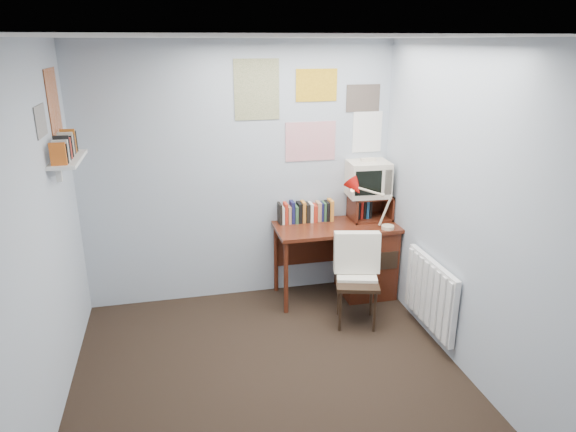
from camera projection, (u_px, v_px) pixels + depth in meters
name	position (u px, v px, depth m)	size (l,w,h in m)	color
ground	(278.00, 401.00, 3.73)	(3.50, 3.50, 0.00)	black
back_wall	(240.00, 175.00, 4.93)	(3.00, 0.02, 2.50)	#A2ACB9
left_wall	(26.00, 262.00, 3.00)	(0.02, 3.50, 2.50)	#A2ACB9
right_wall	(484.00, 224.00, 3.64)	(0.02, 3.50, 2.50)	#A2ACB9
ceiling	(275.00, 37.00, 2.91)	(3.00, 3.50, 0.02)	white
desk	(361.00, 256.00, 5.21)	(1.20, 0.55, 0.76)	#592314
desk_chair	(357.00, 283.00, 4.63)	(0.41, 0.40, 0.81)	black
desk_lamp	(389.00, 207.00, 4.87)	(0.31, 0.26, 0.44)	red
tv_riser	(370.00, 207.00, 5.18)	(0.40, 0.30, 0.25)	#592314
crt_tv	(367.00, 177.00, 5.08)	(0.40, 0.37, 0.38)	beige
book_row	(308.00, 211.00, 5.11)	(0.60, 0.14, 0.22)	#592314
radiator	(431.00, 294.00, 4.40)	(0.09, 0.80, 0.60)	white
wall_shelf	(68.00, 159.00, 3.92)	(0.20, 0.62, 0.24)	white
posters_back	(311.00, 110.00, 4.88)	(1.20, 0.01, 0.90)	white
posters_left	(47.00, 109.00, 3.77)	(0.01, 0.70, 0.60)	white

